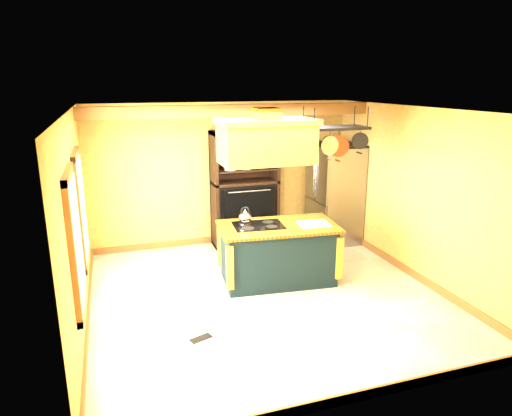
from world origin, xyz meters
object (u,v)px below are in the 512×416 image
range_hood (266,140)px  kitchen_island (278,253)px  refrigerator (334,195)px  pot_rack (335,134)px  hutch (244,201)px

range_hood → kitchen_island: bearing=0.3°
kitchen_island → refrigerator: (1.72, 1.46, 0.45)m
pot_rack → range_hood: bearing=-179.9°
range_hood → pot_rack: size_ratio=1.37×
kitchen_island → refrigerator: size_ratio=1.01×
hutch → refrigerator: bearing=-11.9°
hutch → range_hood: bearing=-96.1°
pot_rack → refrigerator: bearing=60.7°
range_hood → refrigerator: size_ratio=0.75×
refrigerator → range_hood: bearing=-142.7°
pot_rack → hutch: bearing=116.5°
range_hood → hutch: size_ratio=0.65×
range_hood → hutch: bearing=83.9°
range_hood → refrigerator: 2.75m
pot_rack → refrigerator: (0.82, 1.46, -1.38)m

